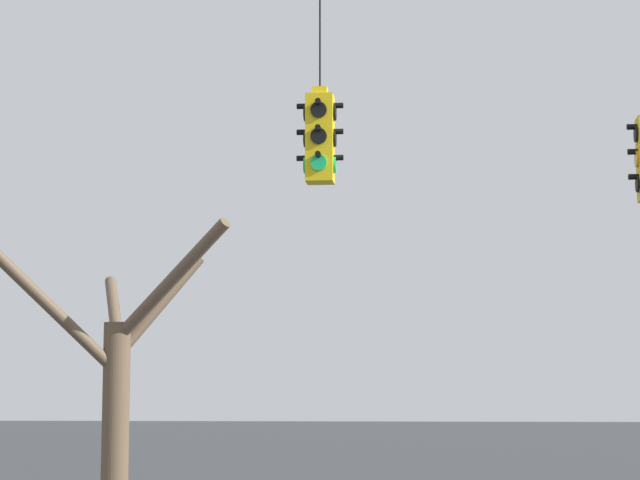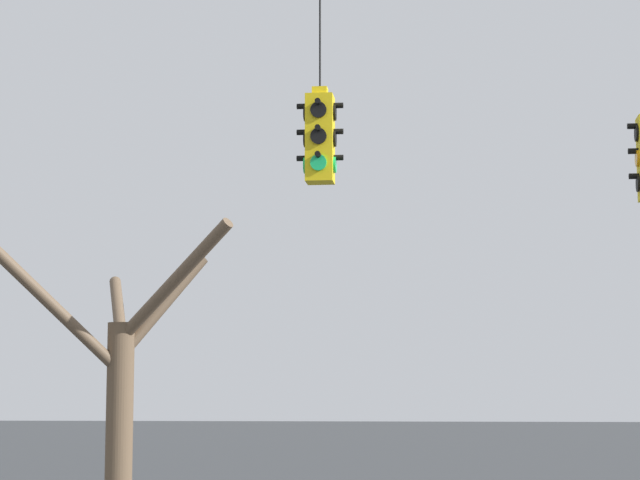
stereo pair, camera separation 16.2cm
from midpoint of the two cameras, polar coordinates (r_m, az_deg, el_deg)
name	(u,v)px [view 2 (the right image)]	position (r m, az deg, el deg)	size (l,w,h in m)	color
traffic_light_near_right_pole	(320,136)	(15.49, 0.30, 4.76)	(0.58, 0.58, 3.46)	yellow
bare_tree	(120,381)	(20.79, -8.89, -6.39)	(4.15, 3.18, 5.07)	brown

